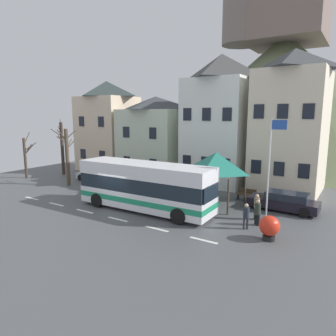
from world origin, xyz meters
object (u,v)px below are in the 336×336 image
parked_car_01 (140,180)px  flagpole (271,162)px  townhouse_00 (108,126)px  pedestrian_00 (257,205)px  townhouse_03 (291,122)px  bus_shelter (216,163)px  pedestrian_01 (246,214)px  townhouse_02 (220,120)px  harbour_buoy (269,227)px  bare_tree_01 (67,156)px  townhouse_01 (156,136)px  hilltop_castle (281,94)px  parked_car_00 (284,201)px  pedestrian_02 (258,211)px  bare_tree_02 (26,157)px  bare_tree_00 (62,148)px  public_bench (247,194)px  transit_bus (145,187)px  parked_car_02 (96,174)px

parked_car_01 → flagpole: 13.00m
townhouse_00 → pedestrian_00: townhouse_00 is taller
townhouse_03 → bus_shelter: size_ratio=3.05×
townhouse_03 → flagpole: 8.77m
pedestrian_01 → townhouse_02: bearing=120.8°
harbour_buoy → pedestrian_00: bearing=118.6°
townhouse_03 → bare_tree_01: 19.88m
townhouse_01 → hilltop_castle: hilltop_castle is taller
townhouse_01 → pedestrian_00: bearing=-31.9°
townhouse_02 → pedestrian_01: (6.28, -10.54, -5.05)m
townhouse_02 → parked_car_00: 10.72m
townhouse_02 → bare_tree_01: bearing=-142.3°
pedestrian_00 → pedestrian_02: (0.32, -0.91, -0.13)m
bus_shelter → pedestrian_00: bus_shelter is taller
parked_car_00 → bare_tree_02: size_ratio=0.98×
townhouse_00 → bus_shelter: 18.15m
townhouse_00 → bare_tree_02: bearing=-112.8°
townhouse_02 → flagpole: size_ratio=1.90×
townhouse_02 → flagpole: townhouse_02 is taller
townhouse_00 → bare_tree_00: size_ratio=1.72×
pedestrian_00 → public_bench: bearing=116.3°
townhouse_01 → pedestrian_02: townhouse_01 is taller
flagpole → pedestrian_00: bearing=-144.4°
townhouse_00 → townhouse_02: bearing=1.6°
harbour_buoy → townhouse_01: bearing=143.3°
townhouse_02 → pedestrian_02: bearing=-55.1°
transit_bus → bare_tree_00: bearing=159.4°
townhouse_02 → parked_car_02: bearing=-152.2°
transit_bus → bare_tree_02: 16.93m
transit_bus → parked_car_01: transit_bus is taller
townhouse_00 → parked_car_00: 22.46m
pedestrian_00 → bare_tree_02: bare_tree_02 is taller
transit_bus → bare_tree_00: (-15.16, 5.30, 1.25)m
townhouse_03 → bare_tree_01: bearing=-152.9°
hilltop_castle → pedestrian_00: hilltop_castle is taller
pedestrian_02 → harbour_buoy: (1.18, -1.86, -0.11)m
transit_bus → townhouse_03: bearing=56.5°
townhouse_01 → bus_shelter: (10.10, -6.89, -1.06)m
hilltop_castle → pedestrian_02: hilltop_castle is taller
pedestrian_01 → flagpole: (0.61, 2.34, 2.77)m
hilltop_castle → transit_bus: 33.38m
transit_bus → pedestrian_00: transit_bus is taller
townhouse_00 → townhouse_01: (6.69, 0.27, -0.95)m
bus_shelter → bare_tree_01: 14.12m
townhouse_00 → parked_car_00: size_ratio=2.25×
townhouse_00 → townhouse_01: bearing=2.3°
parked_car_02 → bare_tree_01: (-0.50, -3.00, 2.11)m
bare_tree_01 → bare_tree_02: size_ratio=1.12×
parked_car_01 → pedestrian_00: bearing=169.4°
pedestrian_00 → bare_tree_01: 17.63m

